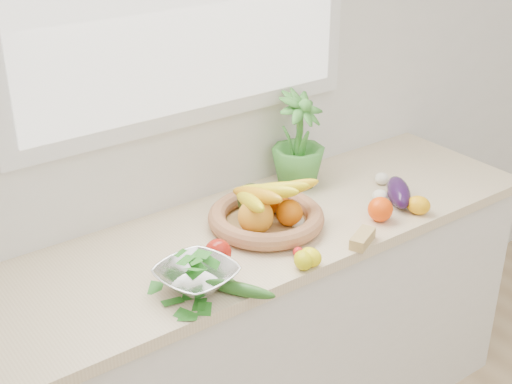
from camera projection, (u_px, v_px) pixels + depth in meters
back_wall at (187, 80)px, 2.36m from camera, size 4.50×0.02×2.70m
counter_cabinet at (241, 348)px, 2.55m from camera, size 2.20×0.58×0.86m
countertop at (240, 240)px, 2.35m from camera, size 2.24×0.62×0.04m
orange_loose at (380, 209)px, 2.41m from camera, size 0.09×0.09×0.09m
lemon_a at (310, 257)px, 2.16m from camera, size 0.07×0.08×0.06m
lemon_b at (303, 260)px, 2.14m from camera, size 0.08×0.09×0.06m
lemon_c at (419, 205)px, 2.46m from camera, size 0.10×0.10×0.07m
apple at (218, 252)px, 2.16m from camera, size 0.09×0.09×0.08m
ginger at (362, 239)px, 2.28m from camera, size 0.13×0.09×0.04m
garlic_a at (382, 179)px, 2.67m from camera, size 0.06×0.06×0.04m
garlic_b at (298, 223)px, 2.36m from camera, size 0.05×0.05×0.04m
garlic_c at (380, 196)px, 2.54m from camera, size 0.07×0.07×0.05m
eggplant at (399, 192)px, 2.53m from camera, size 0.19×0.21×0.08m
cucumber at (240, 289)px, 2.02m from camera, size 0.15×0.20×0.04m
radish at (298, 252)px, 2.21m from camera, size 0.04×0.04×0.03m
potted_herb at (299, 139)px, 2.60m from camera, size 0.25×0.25×0.35m
fruit_basket at (265, 212)px, 2.37m from camera, size 0.50×0.50×0.19m
colander_with_spinach at (196, 272)px, 2.03m from camera, size 0.26×0.26×0.12m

